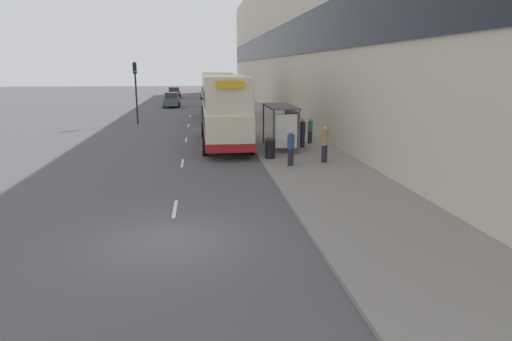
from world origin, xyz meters
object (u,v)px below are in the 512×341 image
object	(u,v)px
double_decker_bus_near	(224,109)
traffic_light_far_kerb	(136,83)
car_1	(172,100)
litter_bin	(270,148)
double_decker_bus_ahead	(217,94)
bus_shelter	(284,119)
car_2	(207,93)
pedestrian_2	(303,132)
pedestrian_3	(291,147)
pedestrian_1	(310,130)
car_0	(174,93)
pedestrian_at_shelter	(325,144)

from	to	relation	value
double_decker_bus_near	traffic_light_far_kerb	distance (m)	13.92
car_1	litter_bin	bearing A→B (deg)	101.61
car_1	double_decker_bus_ahead	bearing A→B (deg)	110.43
bus_shelter	car_2	world-z (taller)	bus_shelter
double_decker_bus_ahead	car_2	distance (m)	29.12
double_decker_bus_ahead	bus_shelter	bearing A→B (deg)	-79.81
double_decker_bus_ahead	car_2	size ratio (longest dim) A/B	2.44
pedestrian_2	traffic_light_far_kerb	bearing A→B (deg)	128.52
pedestrian_3	traffic_light_far_kerb	bearing A→B (deg)	116.67
car_2	double_decker_bus_near	bearing A→B (deg)	-89.59
bus_shelter	car_1	world-z (taller)	bus_shelter
pedestrian_1	pedestrian_3	size ratio (longest dim) A/B	0.91
car_1	car_0	bearing A→B (deg)	-88.14
pedestrian_at_shelter	double_decker_bus_ahead	bearing A→B (deg)	101.67
car_1	pedestrian_2	distance (m)	32.06
car_0	pedestrian_3	size ratio (longest dim) A/B	2.53
car_1	car_2	xyz separation A→B (m)	(4.53, 15.74, -0.01)
bus_shelter	traffic_light_far_kerb	size ratio (longest dim) A/B	0.80
pedestrian_at_shelter	pedestrian_2	distance (m)	4.40
car_0	car_1	xyz separation A→B (m)	(0.56, -17.21, 0.04)
double_decker_bus_ahead	car_2	xyz separation A→B (m)	(-0.44, 29.08, -1.41)
pedestrian_3	pedestrian_at_shelter	bearing A→B (deg)	16.85
bus_shelter	pedestrian_1	xyz separation A→B (m)	(1.98, 1.74, -0.93)
double_decker_bus_ahead	traffic_light_far_kerb	bearing A→B (deg)	-156.45
car_1	pedestrian_2	bearing A→B (deg)	106.92
double_decker_bus_ahead	car_1	xyz separation A→B (m)	(-4.97, 13.35, -1.40)
double_decker_bus_near	traffic_light_far_kerb	size ratio (longest dim) A/B	2.09
car_0	traffic_light_far_kerb	xyz separation A→B (m)	(-1.47, -33.61, 2.67)
car_2	traffic_light_far_kerb	distance (m)	32.90
pedestrian_3	double_decker_bus_near	bearing A→B (deg)	111.15
double_decker_bus_near	car_0	size ratio (longest dim) A/B	2.50
double_decker_bus_ahead	litter_bin	xyz separation A→B (m)	(1.95, -20.36, -1.62)
car_2	pedestrian_1	size ratio (longest dim) A/B	2.80
bus_shelter	double_decker_bus_ahead	bearing A→B (deg)	100.19
double_decker_bus_ahead	pedestrian_at_shelter	bearing A→B (deg)	-78.33
car_0	car_2	bearing A→B (deg)	163.85
pedestrian_at_shelter	pedestrian_1	xyz separation A→B (m)	(0.67, 5.79, -0.12)
double_decker_bus_ahead	traffic_light_far_kerb	distance (m)	7.73
double_decker_bus_near	car_2	world-z (taller)	double_decker_bus_near
pedestrian_at_shelter	pedestrian_3	bearing A→B (deg)	-163.15
double_decker_bus_near	litter_bin	world-z (taller)	double_decker_bus_near
bus_shelter	litter_bin	size ratio (longest dim) A/B	4.00
double_decker_bus_ahead	pedestrian_1	size ratio (longest dim) A/B	6.83
pedestrian_at_shelter	litter_bin	bearing A→B (deg)	151.89
car_2	car_0	bearing A→B (deg)	163.85
car_2	pedestrian_3	world-z (taller)	pedestrian_3
double_decker_bus_ahead	car_0	distance (m)	31.09
traffic_light_far_kerb	pedestrian_1	bearing A→B (deg)	-46.66
double_decker_bus_ahead	litter_bin	size ratio (longest dim) A/B	10.31
double_decker_bus_near	car_0	xyz separation A→B (m)	(-5.41, 45.64, -1.44)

